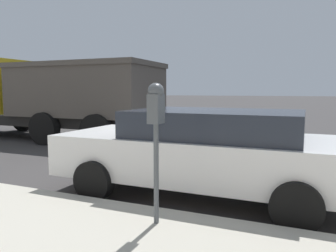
# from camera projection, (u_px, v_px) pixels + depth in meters

# --- Properties ---
(ground_plane) EXTENTS (220.00, 220.00, 0.00)m
(ground_plane) POSITION_uv_depth(u_px,v_px,m) (172.00, 175.00, 6.74)
(ground_plane) COLOR #3D3A3A
(parking_meter) EXTENTS (0.21, 0.19, 1.66)m
(parking_meter) POSITION_uv_depth(u_px,v_px,m) (156.00, 117.00, 3.78)
(parking_meter) COLOR #4C5156
(parking_meter) RESTS_ON sidewalk
(car_white) EXTENTS (2.15, 4.77, 1.41)m
(car_white) POSITION_uv_depth(u_px,v_px,m) (206.00, 150.00, 5.35)
(car_white) COLOR silver
(car_white) RESTS_ON ground_plane
(dump_truck) EXTENTS (2.95, 8.00, 2.89)m
(dump_truck) POSITION_uv_depth(u_px,v_px,m) (52.00, 94.00, 11.81)
(dump_truck) COLOR black
(dump_truck) RESTS_ON ground_plane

